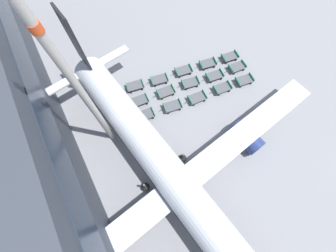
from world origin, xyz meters
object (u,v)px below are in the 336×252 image
baggage_dolly_row_near_col_b (208,64)px  baggage_dolly_row_mid_a_col_c (190,83)px  baggage_dolly_row_near_col_e (135,86)px  baggage_dolly_row_mid_b_col_a (244,80)px  baggage_dolly_row_near_col_d (159,80)px  baggage_dolly_row_mid_a_col_a (237,67)px  baggage_dolly_row_mid_a_col_b (214,76)px  baggage_dolly_row_mid_b_col_d (172,106)px  airplane (185,195)px  baggage_dolly_row_mid_b_col_b (222,88)px  baggage_dolly_row_mid_a_col_d (166,92)px  baggage_dolly_row_near_col_a (230,57)px  baggage_dolly_row_mid_b_col_e (145,115)px  apron_light_mast (75,83)px  baggage_dolly_row_near_col_c (183,71)px  baggage_dolly_row_mid_b_col_c (197,98)px  baggage_dolly_row_mid_a_col_e (139,101)px

baggage_dolly_row_near_col_b → baggage_dolly_row_mid_a_col_c: same height
baggage_dolly_row_near_col_e → baggage_dolly_row_mid_b_col_a: size_ratio=1.00×
baggage_dolly_row_near_col_d → baggage_dolly_row_mid_a_col_a: bearing=161.1°
baggage_dolly_row_mid_a_col_b → baggage_dolly_row_mid_b_col_d: same height
baggage_dolly_row_near_col_d → baggage_dolly_row_near_col_e: (3.62, -0.81, 0.00)m
airplane → baggage_dolly_row_mid_b_col_b: 16.49m
baggage_dolly_row_mid_a_col_d → baggage_dolly_row_mid_b_col_a: size_ratio=0.99×
baggage_dolly_row_near_col_a → baggage_dolly_row_near_col_d: size_ratio=1.00×
baggage_dolly_row_near_col_a → baggage_dolly_row_mid_b_col_e: same height
airplane → apron_light_mast: (4.09, -11.19, 9.13)m
airplane → baggage_dolly_row_mid_b_col_b: size_ratio=14.30×
baggage_dolly_row_mid_a_col_c → baggage_dolly_row_mid_b_col_a: bearing=153.4°
baggage_dolly_row_mid_a_col_a → baggage_dolly_row_mid_a_col_b: (3.91, -0.39, 0.00)m
baggage_dolly_row_mid_b_col_a → baggage_dolly_row_mid_a_col_d: bearing=-20.1°
airplane → baggage_dolly_row_near_col_c: bearing=-121.8°
baggage_dolly_row_near_col_d → baggage_dolly_row_mid_a_col_c: bearing=142.8°
baggage_dolly_row_mid_a_col_c → baggage_dolly_row_mid_b_col_e: (8.23, 1.39, 0.00)m
baggage_dolly_row_mid_b_col_e → baggage_dolly_row_mid_a_col_a: bearing=-179.1°
baggage_dolly_row_near_col_b → baggage_dolly_row_mid_b_col_a: (-2.95, 5.27, 0.00)m
baggage_dolly_row_near_col_b → baggage_dolly_row_mid_a_col_b: (0.41, 2.41, 0.00)m
baggage_dolly_row_near_col_c → baggage_dolly_row_mid_b_col_e: same height
baggage_dolly_row_near_col_b → baggage_dolly_row_mid_a_col_d: size_ratio=1.01×
baggage_dolly_row_near_col_d → baggage_dolly_row_near_col_e: 3.71m
baggage_dolly_row_mid_b_col_c → apron_light_mast: 17.49m
baggage_dolly_row_mid_b_col_a → baggage_dolly_row_mid_a_col_b: bearing=-40.4°
baggage_dolly_row_mid_b_col_a → baggage_dolly_row_mid_a_col_e: bearing=-17.1°
baggage_dolly_row_near_col_c → baggage_dolly_row_mid_a_col_c: 2.41m
baggage_dolly_row_near_col_a → baggage_dolly_row_mid_a_col_d: 11.89m
baggage_dolly_row_near_col_c → apron_light_mast: apron_light_mast is taller
baggage_dolly_row_near_col_b → baggage_dolly_row_mid_a_col_c: bearing=21.6°
baggage_dolly_row_mid_a_col_a → baggage_dolly_row_mid_b_col_c: 8.41m
airplane → baggage_dolly_row_near_col_a: (-17.26, -14.12, -2.71)m
baggage_dolly_row_mid_a_col_a → baggage_dolly_row_mid_b_col_b: (4.18, 1.97, 0.00)m
baggage_dolly_row_near_col_e → baggage_dolly_row_mid_b_col_b: (-10.86, 6.70, 0.00)m
baggage_dolly_row_near_col_a → baggage_dolly_row_mid_b_col_a: (0.79, 4.64, 0.00)m
baggage_dolly_row_mid_a_col_b → baggage_dolly_row_mid_b_col_d: (8.08, 1.32, 0.00)m
baggage_dolly_row_mid_a_col_b → baggage_dolly_row_mid_b_col_d: bearing=9.3°
baggage_dolly_row_near_col_b → baggage_dolly_row_mid_a_col_d: 8.23m
baggage_dolly_row_near_col_b → baggage_dolly_row_near_col_d: bearing=-8.0°
baggage_dolly_row_mid_b_col_c → baggage_dolly_row_mid_b_col_e: (7.70, -1.28, 0.00)m
baggage_dolly_row_near_col_e → baggage_dolly_row_mid_b_col_e: (0.93, 4.99, 0.00)m
baggage_dolly_row_mid_a_col_d → baggage_dolly_row_mid_a_col_e: bearing=-8.3°
baggage_dolly_row_mid_a_col_c → baggage_dolly_row_mid_b_col_a: size_ratio=1.00×
baggage_dolly_row_mid_a_col_b → baggage_dolly_row_mid_b_col_c: (4.35, 1.93, 0.00)m
baggage_dolly_row_near_col_b → baggage_dolly_row_near_col_d: 7.99m
airplane → baggage_dolly_row_near_col_d: bearing=-109.5°
baggage_dolly_row_near_col_a → baggage_dolly_row_mid_b_col_d: 12.62m
baggage_dolly_row_near_col_a → baggage_dolly_row_near_col_c: (7.69, -1.35, 0.00)m
airplane → baggage_dolly_row_mid_a_col_d: bearing=-111.7°
baggage_dolly_row_mid_a_col_b → baggage_dolly_row_mid_b_col_a: same height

